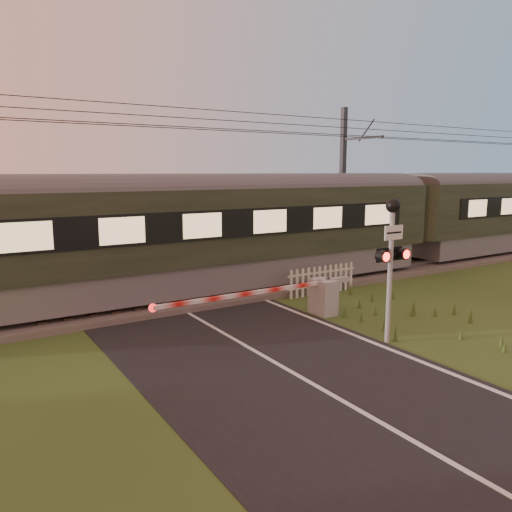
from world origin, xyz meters
TOP-DOWN VIEW (x-y plane):
  - ground at (0.00, 0.00)m, footprint 160.00×160.00m
  - road at (0.02, -0.23)m, footprint 6.00×140.00m
  - track_bed at (0.00, 6.50)m, footprint 140.00×3.40m
  - overhead_wires at (0.00, 6.50)m, footprint 120.00×0.62m
  - train at (10.99, 6.50)m, footprint 40.33×2.78m
  - boom_gate at (3.08, 2.69)m, footprint 6.26×0.80m
  - crossing_signal at (3.11, -0.07)m, footprint 0.90×0.36m
  - picket_fence at (4.90, 4.60)m, footprint 2.86×0.08m
  - catenary_mast at (9.45, 8.72)m, footprint 0.22×2.46m

SIDE VIEW (x-z plane):
  - ground at x=0.00m, z-range 0.00..0.00m
  - road at x=0.02m, z-range 0.00..0.03m
  - track_bed at x=0.00m, z-range -0.13..0.26m
  - picket_fence at x=4.90m, z-range 0.01..0.98m
  - boom_gate at x=3.08m, z-range 0.05..1.11m
  - train at x=10.99m, z-range 0.29..4.04m
  - crossing_signal at x=3.11m, z-range 0.66..4.19m
  - catenary_mast at x=9.45m, z-range 0.14..7.07m
  - overhead_wires at x=0.00m, z-range 5.41..6.04m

